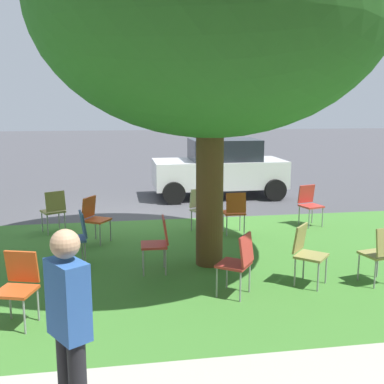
# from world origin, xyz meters

# --- Properties ---
(ground) EXTENTS (80.00, 80.00, 0.00)m
(ground) POSITION_xyz_m (0.00, 0.00, 0.00)
(ground) COLOR #424247
(grass_verge) EXTENTS (48.00, 6.00, 0.01)m
(grass_verge) POSITION_xyz_m (0.00, 3.20, 0.00)
(grass_verge) COLOR #3D752D
(grass_verge) RESTS_ON ground
(street_tree) EXTENTS (5.44, 5.44, 6.10)m
(street_tree) POSITION_xyz_m (-0.95, 3.33, 4.08)
(street_tree) COLOR brown
(street_tree) RESTS_ON ground
(chair_0) EXTENTS (0.42, 0.43, 0.88)m
(chair_0) POSITION_xyz_m (-1.80, 1.68, 0.52)
(chair_0) COLOR #C64C1E
(chair_0) RESTS_ON ground
(chair_1) EXTENTS (0.52, 0.52, 0.88)m
(chair_1) POSITION_xyz_m (1.70, 5.07, 0.52)
(chair_1) COLOR #C64C1E
(chair_1) RESTS_ON ground
(chair_2) EXTENTS (0.51, 0.52, 0.88)m
(chair_2) POSITION_xyz_m (-3.59, 1.21, 0.52)
(chair_2) COLOR #B7332D
(chair_2) RESTS_ON ground
(chair_3) EXTENTS (0.56, 0.56, 0.88)m
(chair_3) POSITION_xyz_m (1.81, 0.96, 0.52)
(chair_3) COLOR olive
(chair_3) RESTS_ON ground
(chair_4) EXTENTS (0.49, 0.50, 0.88)m
(chair_4) POSITION_xyz_m (-3.22, 4.63, 0.52)
(chair_4) COLOR olive
(chair_4) RESTS_ON ground
(chair_5) EXTENTS (0.58, 0.58, 0.88)m
(chair_5) POSITION_xyz_m (-1.08, 4.69, 0.52)
(chair_5) COLOR #B7332D
(chair_5) RESTS_ON ground
(chair_6) EXTENTS (0.59, 0.59, 0.88)m
(chair_6) POSITION_xyz_m (-2.17, 4.42, 0.52)
(chair_6) COLOR olive
(chair_6) RESTS_ON ground
(chair_7) EXTENTS (0.57, 0.57, 0.88)m
(chair_7) POSITION_xyz_m (-1.19, 1.24, 0.52)
(chair_7) COLOR beige
(chair_7) RESTS_ON ground
(chair_8) EXTENTS (0.49, 0.49, 0.88)m
(chair_8) POSITION_xyz_m (1.19, 3.04, 0.52)
(chair_8) COLOR #335184
(chair_8) RESTS_ON ground
(chair_9) EXTENTS (0.44, 0.43, 0.88)m
(chair_9) POSITION_xyz_m (-0.09, 3.57, 0.52)
(chair_9) COLOR #B7332D
(chair_9) RESTS_ON ground
(chair_10) EXTENTS (0.57, 0.57, 0.88)m
(chair_10) POSITION_xyz_m (0.98, 1.77, 0.52)
(chair_10) COLOR #C64C1E
(chair_10) RESTS_ON ground
(parked_car) EXTENTS (3.70, 1.92, 1.65)m
(parked_car) POSITION_xyz_m (-2.39, -2.30, 0.84)
(parked_car) COLOR silver
(parked_car) RESTS_ON ground
(pedestrian_1) EXTENTS (0.36, 0.41, 1.69)m
(pedestrian_1) POSITION_xyz_m (0.90, 7.15, 0.93)
(pedestrian_1) COLOR black
(pedestrian_1) RESTS_ON ground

